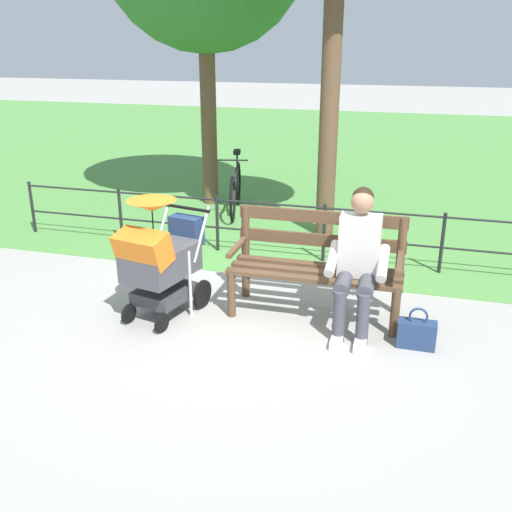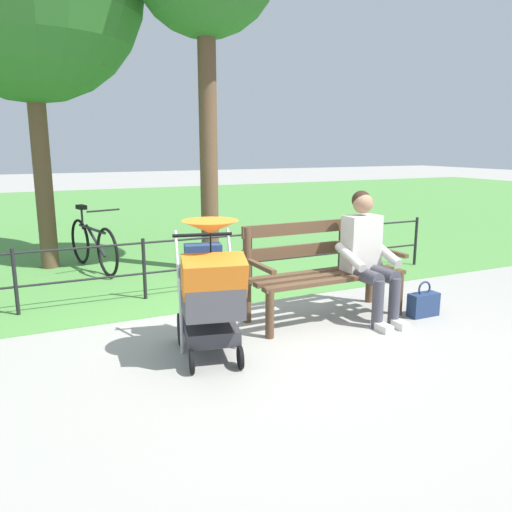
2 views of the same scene
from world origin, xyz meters
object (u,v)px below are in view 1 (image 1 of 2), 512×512
(handbag, at_px, (417,334))
(bicycle, at_px, (236,188))
(person_on_bench, at_px, (358,257))
(stroller, at_px, (160,257))
(park_bench, at_px, (317,260))

(handbag, distance_m, bicycle, 4.47)
(bicycle, bearing_deg, handbag, 128.09)
(person_on_bench, bearing_deg, bicycle, -56.22)
(person_on_bench, distance_m, stroller, 1.79)
(bicycle, bearing_deg, person_on_bench, 123.78)
(park_bench, distance_m, person_on_bench, 0.48)
(person_on_bench, bearing_deg, handbag, 157.61)
(person_on_bench, bearing_deg, park_bench, -29.54)
(park_bench, xyz_separation_m, bicycle, (1.80, -3.06, -0.16))
(stroller, xyz_separation_m, handbag, (-2.32, -0.04, -0.47))
(park_bench, height_order, bicycle, park_bench)
(park_bench, relative_size, stroller, 1.40)
(stroller, xyz_separation_m, bicycle, (0.43, -3.56, -0.23))
(stroller, relative_size, bicycle, 0.71)
(park_bench, relative_size, person_on_bench, 1.26)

